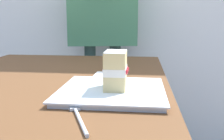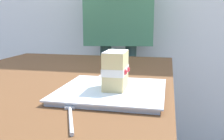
# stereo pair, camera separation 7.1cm
# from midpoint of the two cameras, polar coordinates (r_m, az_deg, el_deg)

# --- Properties ---
(patio_table) EXTENTS (1.49, 0.85, 0.77)m
(patio_table) POSITION_cam_midpoint_polar(r_m,az_deg,el_deg) (0.83, -15.63, -11.13)
(patio_table) COLOR brown
(patio_table) RESTS_ON ground
(dessert_plate) EXTENTS (0.29, 0.29, 0.02)m
(dessert_plate) POSITION_cam_midpoint_polar(r_m,az_deg,el_deg) (0.72, 2.82, -4.66)
(dessert_plate) COLOR white
(dessert_plate) RESTS_ON patio_table
(cake_slice) EXTENTS (0.09, 0.07, 0.10)m
(cake_slice) POSITION_cam_midpoint_polar(r_m,az_deg,el_deg) (0.71, 3.65, -0.06)
(cake_slice) COLOR #E0C17A
(cake_slice) RESTS_ON dessert_plate
(dessert_fork) EXTENTS (0.16, 0.08, 0.01)m
(dessert_fork) POSITION_cam_midpoint_polar(r_m,az_deg,el_deg) (0.56, -5.47, -9.79)
(dessert_fork) COLOR silver
(dessert_fork) RESTS_ON patio_table
(paper_napkin) EXTENTS (0.12, 0.09, 0.00)m
(paper_napkin) POSITION_cam_midpoint_polar(r_m,az_deg,el_deg) (0.96, 2.40, -1.16)
(paper_napkin) COLOR silver
(paper_napkin) RESTS_ON patio_table
(diner_person) EXTENTS (0.59, 0.46, 1.59)m
(diner_person) POSITION_cam_midpoint_polar(r_m,az_deg,el_deg) (1.72, 2.63, 14.10)
(diner_person) COLOR #334B43
(diner_person) RESTS_ON ground
(parked_car_near) EXTENTS (3.36, 4.78, 1.63)m
(parked_car_near) POSITION_cam_midpoint_polar(r_m,az_deg,el_deg) (16.34, -6.21, 10.70)
(parked_car_near) COLOR beige
(parked_car_near) RESTS_ON ground
(parked_car_far) EXTENTS (4.35, 3.59, 1.62)m
(parked_car_far) POSITION_cam_midpoint_polar(r_m,az_deg,el_deg) (23.33, -5.92, 10.77)
(parked_car_far) COLOR beige
(parked_car_far) RESTS_ON ground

